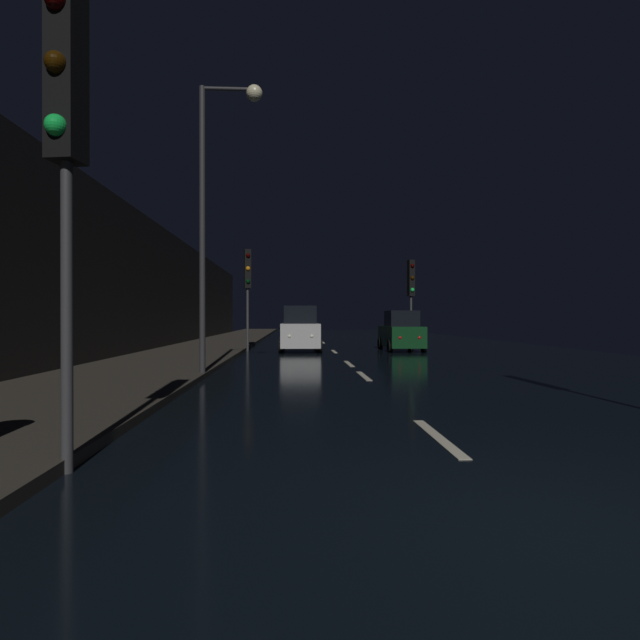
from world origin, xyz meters
name	(u,v)px	position (x,y,z in m)	size (l,w,h in m)	color
ground	(329,347)	(0.00, 24.50, -0.01)	(25.43, 84.00, 0.02)	black
sidewalk_left	(211,346)	(-6.52, 24.50, 0.07)	(4.40, 84.00, 0.15)	#38332B
building_facade_left	(145,286)	(-9.12, 21.00, 3.17)	(0.80, 63.00, 6.34)	#2D2B28
lane_centerline	(339,355)	(0.00, 18.20, 0.01)	(0.16, 30.71, 0.01)	beige
traffic_light_near_left	(65,112)	(-4.32, 1.64, 3.76)	(0.36, 0.48, 5.14)	#38383A
traffic_light_far_left	(248,277)	(-4.21, 21.12, 3.64)	(0.37, 0.48, 4.99)	#38383A
traffic_light_far_right	(411,285)	(4.22, 22.51, 3.39)	(0.36, 0.48, 4.69)	#38383A
streetlamp_overhead	(218,186)	(-3.99, 10.02, 5.19)	(1.70, 0.44, 7.94)	#2D2D30
car_approaching_headlights	(300,330)	(-1.64, 21.36, 1.02)	(2.04, 4.41, 2.22)	silver
car_parked_right_far	(401,332)	(3.42, 21.27, 0.91)	(1.83, 3.95, 1.99)	#0F3819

